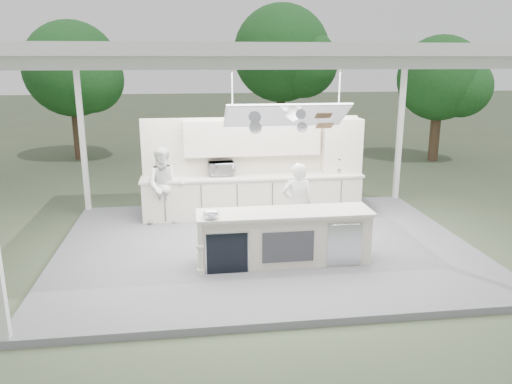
{
  "coord_description": "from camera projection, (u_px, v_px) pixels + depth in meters",
  "views": [
    {
      "loc": [
        -1.42,
        -9.12,
        3.68
      ],
      "look_at": [
        -0.13,
        0.4,
        1.09
      ],
      "focal_mm": 35.0,
      "sensor_mm": 36.0,
      "label": 1
    }
  ],
  "objects": [
    {
      "name": "sous_chef",
      "position": [
        165.0,
        186.0,
        10.84
      ],
      "size": [
        0.84,
        0.66,
        1.72
      ],
      "primitive_type": "imported",
      "rotation": [
        0.0,
        0.0,
        0.0
      ],
      "color": "white",
      "rests_on": "stage_deck"
    },
    {
      "name": "toaster_oven",
      "position": [
        221.0,
        169.0,
        11.38
      ],
      "size": [
        0.6,
        0.43,
        0.32
      ],
      "primitive_type": "imported",
      "rotation": [
        0.0,
        0.0,
        0.07
      ],
      "color": "silver",
      "rests_on": "back_counter"
    },
    {
      "name": "bowl_large",
      "position": [
        211.0,
        214.0,
        8.5
      ],
      "size": [
        0.33,
        0.33,
        0.07
      ],
      "primitive_type": "imported",
      "rotation": [
        0.0,
        0.0,
        -0.29
      ],
      "color": "#B9BCC0",
      "rests_on": "demo_island"
    },
    {
      "name": "bowl_small",
      "position": [
        211.0,
        217.0,
        8.34
      ],
      "size": [
        0.33,
        0.33,
        0.08
      ],
      "primitive_type": "imported",
      "rotation": [
        0.0,
        0.0,
        -0.34
      ],
      "color": "silver",
      "rests_on": "demo_island"
    },
    {
      "name": "tent",
      "position": [
        267.0,
        56.0,
        8.89
      ],
      "size": [
        8.2,
        6.2,
        3.86
      ],
      "color": "white",
      "rests_on": "ground"
    },
    {
      "name": "ground",
      "position": [
        265.0,
        250.0,
        9.87
      ],
      "size": [
        90.0,
        90.0,
        0.0
      ],
      "primitive_type": "plane",
      "color": "#404D35",
      "rests_on": "ground"
    },
    {
      "name": "head_chef",
      "position": [
        297.0,
        205.0,
        9.59
      ],
      "size": [
        0.61,
        0.41,
        1.65
      ],
      "primitive_type": "imported",
      "rotation": [
        0.0,
        0.0,
        3.16
      ],
      "color": "white",
      "rests_on": "stage_deck"
    },
    {
      "name": "demo_island",
      "position": [
        283.0,
        237.0,
        8.87
      ],
      "size": [
        3.1,
        0.79,
        0.95
      ],
      "color": "white",
      "rests_on": "stage_deck"
    },
    {
      "name": "stage_deck",
      "position": [
        265.0,
        247.0,
        9.86
      ],
      "size": [
        8.0,
        6.0,
        0.12
      ],
      "primitive_type": "cube",
      "color": "slate",
      "rests_on": "ground"
    },
    {
      "name": "tree_cluster",
      "position": [
        221.0,
        69.0,
        18.34
      ],
      "size": [
        19.55,
        9.4,
        5.85
      ],
      "color": "#452F22",
      "rests_on": "ground"
    },
    {
      "name": "back_counter",
      "position": [
        253.0,
        195.0,
        11.54
      ],
      "size": [
        5.08,
        0.72,
        0.95
      ],
      "color": "white",
      "rests_on": "stage_deck"
    },
    {
      "name": "back_wall_unit",
      "position": [
        271.0,
        152.0,
        11.54
      ],
      "size": [
        5.05,
        0.48,
        2.25
      ],
      "color": "white",
      "rests_on": "stage_deck"
    }
  ]
}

